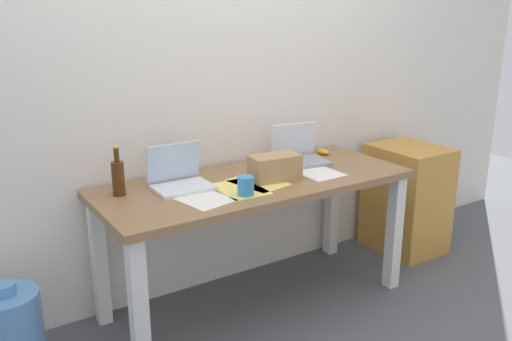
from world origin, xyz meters
name	(u,v)px	position (x,y,z in m)	size (l,w,h in m)	color
ground_plane	(256,302)	(0.00, 0.00, 0.00)	(8.00, 8.00, 0.00)	#515459
back_wall	(217,63)	(0.00, 0.40, 1.30)	(5.20, 0.08, 2.60)	silver
desk	(256,198)	(0.00, 0.00, 0.62)	(1.68, 0.67, 0.73)	olive
laptop_left	(180,179)	(-0.39, 0.10, 0.77)	(0.29, 0.23, 0.21)	silver
laptop_right	(299,154)	(0.40, 0.15, 0.77)	(0.32, 0.30, 0.22)	gray
beer_bottle	(118,177)	(-0.69, 0.15, 0.82)	(0.06, 0.06, 0.24)	#47280F
computer_mouse	(323,152)	(0.63, 0.21, 0.74)	(0.06, 0.10, 0.03)	gold
cardboard_box	(275,168)	(0.08, -0.06, 0.79)	(0.26, 0.14, 0.13)	tan
coffee_mug	(246,186)	(-0.18, -0.18, 0.77)	(0.08, 0.08, 0.10)	#338CC6
paper_yellow_folder	(240,189)	(-0.15, -0.09, 0.73)	(0.21, 0.30, 0.00)	#F4E06B
paper_sheet_front_right	(316,172)	(0.35, -0.07, 0.73)	(0.21, 0.30, 0.00)	white
paper_sheet_front_left	(201,198)	(-0.37, -0.10, 0.73)	(0.21, 0.30, 0.00)	white
paper_sheet_center	(258,182)	(-0.02, -0.05, 0.73)	(0.21, 0.30, 0.00)	#F4E06B
water_cooler_jug	(11,335)	(-1.25, 0.05, 0.21)	(0.28, 0.28, 0.46)	#598CC6
filing_cabinet	(406,198)	(1.25, 0.06, 0.36)	(0.40, 0.48, 0.72)	#C68938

